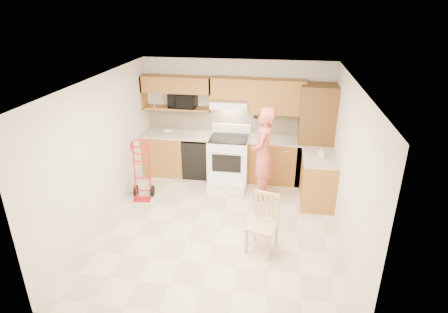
% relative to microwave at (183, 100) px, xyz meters
% --- Properties ---
extents(floor, '(4.00, 4.50, 0.02)m').
position_rel_microwave_xyz_m(floor, '(1.13, -2.08, -1.66)').
color(floor, beige).
rests_on(floor, ground).
extents(ceiling, '(4.00, 4.50, 0.02)m').
position_rel_microwave_xyz_m(ceiling, '(1.13, -2.08, 0.86)').
color(ceiling, white).
rests_on(ceiling, ground).
extents(wall_back, '(4.00, 0.02, 2.50)m').
position_rel_microwave_xyz_m(wall_back, '(1.13, 0.17, -0.40)').
color(wall_back, beige).
rests_on(wall_back, ground).
extents(wall_front, '(4.00, 0.02, 2.50)m').
position_rel_microwave_xyz_m(wall_front, '(1.13, -4.34, -0.40)').
color(wall_front, beige).
rests_on(wall_front, ground).
extents(wall_left, '(0.02, 4.50, 2.50)m').
position_rel_microwave_xyz_m(wall_left, '(-0.88, -2.08, -0.40)').
color(wall_left, beige).
rests_on(wall_left, ground).
extents(wall_right, '(0.02, 4.50, 2.50)m').
position_rel_microwave_xyz_m(wall_right, '(3.14, -2.08, -0.40)').
color(wall_right, beige).
rests_on(wall_right, ground).
extents(backsplash, '(3.92, 0.03, 0.55)m').
position_rel_microwave_xyz_m(backsplash, '(1.13, 0.15, -0.45)').
color(backsplash, beige).
rests_on(backsplash, wall_back).
extents(lower_cab_left, '(0.90, 0.60, 0.90)m').
position_rel_microwave_xyz_m(lower_cab_left, '(-0.42, -0.14, -1.20)').
color(lower_cab_left, '#A06F33').
rests_on(lower_cab_left, ground).
extents(dishwasher, '(0.60, 0.60, 0.85)m').
position_rel_microwave_xyz_m(dishwasher, '(0.33, -0.14, -1.22)').
color(dishwasher, black).
rests_on(dishwasher, ground).
extents(lower_cab_right, '(1.14, 0.60, 0.90)m').
position_rel_microwave_xyz_m(lower_cab_right, '(1.96, -0.14, -1.20)').
color(lower_cab_right, '#A06F33').
rests_on(lower_cab_right, ground).
extents(countertop_left, '(1.50, 0.63, 0.04)m').
position_rel_microwave_xyz_m(countertop_left, '(-0.12, -0.13, -0.73)').
color(countertop_left, '#B8AA94').
rests_on(countertop_left, lower_cab_left).
extents(countertop_right, '(1.14, 0.63, 0.04)m').
position_rel_microwave_xyz_m(countertop_right, '(1.96, -0.13, -0.73)').
color(countertop_right, '#B8AA94').
rests_on(countertop_right, lower_cab_right).
extents(cab_return_right, '(0.60, 1.00, 0.90)m').
position_rel_microwave_xyz_m(cab_return_right, '(2.83, -0.94, -1.20)').
color(cab_return_right, '#A06F33').
rests_on(cab_return_right, ground).
extents(countertop_return, '(0.63, 1.00, 0.04)m').
position_rel_microwave_xyz_m(countertop_return, '(2.83, -0.94, -0.73)').
color(countertop_return, '#B8AA94').
rests_on(countertop_return, cab_return_right).
extents(pantry_tall, '(0.70, 0.60, 2.10)m').
position_rel_microwave_xyz_m(pantry_tall, '(2.78, -0.14, -0.60)').
color(pantry_tall, brown).
rests_on(pantry_tall, ground).
extents(upper_cab_left, '(1.50, 0.33, 0.34)m').
position_rel_microwave_xyz_m(upper_cab_left, '(-0.12, 0.00, 0.33)').
color(upper_cab_left, '#A06F33').
rests_on(upper_cab_left, wall_back).
extents(upper_shelf_mw, '(1.50, 0.33, 0.04)m').
position_rel_microwave_xyz_m(upper_shelf_mw, '(-0.12, 0.00, -0.18)').
color(upper_shelf_mw, '#A06F33').
rests_on(upper_shelf_mw, wall_back).
extents(upper_cab_center, '(0.76, 0.33, 0.44)m').
position_rel_microwave_xyz_m(upper_cab_center, '(1.01, 0.00, 0.29)').
color(upper_cab_center, '#A06F33').
rests_on(upper_cab_center, wall_back).
extents(upper_cab_right, '(1.14, 0.33, 0.70)m').
position_rel_microwave_xyz_m(upper_cab_right, '(1.96, 0.00, 0.15)').
color(upper_cab_right, '#A06F33').
rests_on(upper_cab_right, wall_back).
extents(range_hood, '(0.76, 0.46, 0.14)m').
position_rel_microwave_xyz_m(range_hood, '(1.01, -0.06, -0.02)').
color(range_hood, white).
rests_on(range_hood, wall_back).
extents(knife_strip, '(0.40, 0.05, 0.29)m').
position_rel_microwave_xyz_m(knife_strip, '(1.68, 0.12, -0.41)').
color(knife_strip, black).
rests_on(knife_strip, backsplash).
extents(microwave, '(0.58, 0.40, 0.32)m').
position_rel_microwave_xyz_m(microwave, '(0.00, 0.00, 0.00)').
color(microwave, black).
rests_on(microwave, upper_shelf_mw).
extents(range, '(0.81, 1.07, 1.20)m').
position_rel_microwave_xyz_m(range, '(1.04, -0.46, -1.05)').
color(range, white).
rests_on(range, ground).
extents(person, '(0.52, 0.72, 1.83)m').
position_rel_microwave_xyz_m(person, '(1.77, -0.94, -0.73)').
color(person, '#CB5848').
rests_on(person, ground).
extents(hand_truck, '(0.48, 0.45, 1.12)m').
position_rel_microwave_xyz_m(hand_truck, '(-0.52, -1.34, -1.09)').
color(hand_truck, red).
rests_on(hand_truck, ground).
extents(dining_chair, '(0.53, 0.56, 0.93)m').
position_rel_microwave_xyz_m(dining_chair, '(1.88, -2.63, -1.18)').
color(dining_chair, tan).
rests_on(dining_chair, ground).
extents(soap_bottle, '(0.10, 0.10, 0.19)m').
position_rel_microwave_xyz_m(soap_bottle, '(2.83, -1.00, -0.61)').
color(soap_bottle, white).
rests_on(soap_bottle, countertop_return).
extents(bowl, '(0.26, 0.26, 0.06)m').
position_rel_microwave_xyz_m(bowl, '(-0.32, -0.13, -0.68)').
color(bowl, white).
rests_on(bowl, countertop_left).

